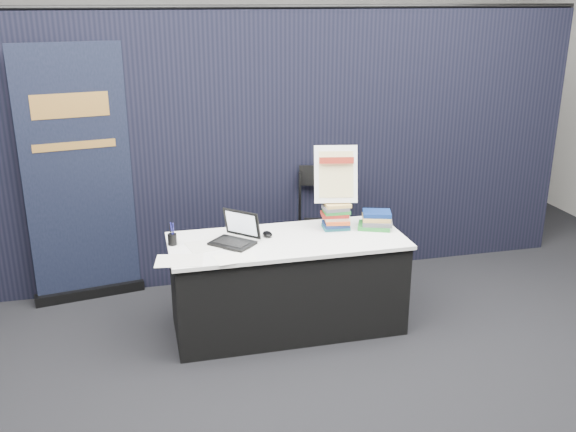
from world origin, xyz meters
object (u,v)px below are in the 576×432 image
at_px(stacking_chair, 330,222).
at_px(book_stack_short, 376,220).
at_px(display_table, 287,284).
at_px(pullup_banner, 80,192).
at_px(book_stack_tall, 336,216).
at_px(info_sign, 336,175).
at_px(laptop, 231,236).

bearing_deg(stacking_chair, book_stack_short, -60.02).
relative_size(display_table, pullup_banner, 0.83).
height_order(pullup_banner, stacking_chair, pullup_banner).
bearing_deg(book_stack_tall, book_stack_short, -10.62).
bearing_deg(info_sign, laptop, -159.45).
distance_m(book_stack_tall, book_stack_short, 0.32).
height_order(display_table, book_stack_tall, book_stack_tall).
distance_m(info_sign, pullup_banner, 2.14).
relative_size(display_table, stacking_chair, 1.69).
bearing_deg(pullup_banner, book_stack_short, -30.24).
distance_m(display_table, stacking_chair, 0.94).
height_order(book_stack_short, pullup_banner, pullup_banner).
bearing_deg(laptop, stacking_chair, 78.77).
bearing_deg(book_stack_tall, info_sign, 90.00).
relative_size(laptop, stacking_chair, 0.40).
bearing_deg(book_stack_short, info_sign, 164.11).
relative_size(book_stack_tall, info_sign, 0.47).
relative_size(laptop, book_stack_short, 1.50).
relative_size(book_stack_tall, stacking_chair, 0.20).
height_order(book_stack_short, stacking_chair, stacking_chair).
bearing_deg(stacking_chair, book_stack_tall, -88.42).
relative_size(display_table, book_stack_short, 6.39).
distance_m(laptop, pullup_banner, 1.46).
bearing_deg(laptop, pullup_banner, -175.55).
height_order(book_stack_short, info_sign, info_sign).
xyz_separation_m(book_stack_tall, pullup_banner, (-1.98, 0.82, 0.10)).
xyz_separation_m(laptop, info_sign, (0.86, 0.13, 0.38)).
bearing_deg(display_table, info_sign, 20.32).
xyz_separation_m(info_sign, stacking_chair, (0.14, 0.56, -0.60)).
bearing_deg(display_table, stacking_chair, 51.66).
distance_m(book_stack_tall, info_sign, 0.33).
bearing_deg(laptop, display_table, 40.63).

